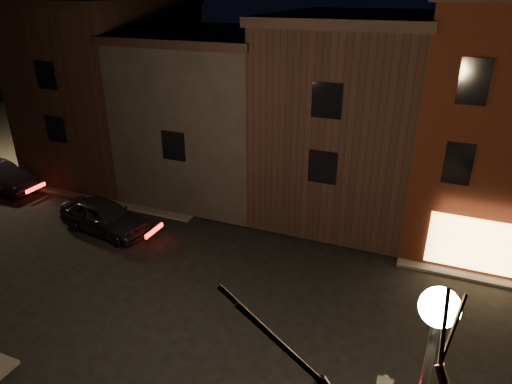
{
  "coord_description": "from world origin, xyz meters",
  "views": [
    {
      "loc": [
        5.8,
        -12.0,
        10.57
      ],
      "look_at": [
        -0.53,
        3.12,
        3.2
      ],
      "focal_mm": 32.0,
      "sensor_mm": 36.0,
      "label": 1
    }
  ],
  "objects": [
    {
      "name": "parked_car_a",
      "position": [
        -8.1,
        2.78,
        0.78
      ],
      "size": [
        4.82,
        2.47,
        1.57
      ],
      "primitive_type": "imported",
      "rotation": [
        0.0,
        0.0,
        1.43
      ],
      "color": "black",
      "rests_on": "ground"
    },
    {
      "name": "row_building_c",
      "position": [
        -13.0,
        10.5,
        5.08
      ],
      "size": [
        7.3,
        10.3,
        9.9
      ],
      "color": "black",
      "rests_on": "ground"
    },
    {
      "name": "street_lamp_near",
      "position": [
        6.2,
        -6.0,
        5.18
      ],
      "size": [
        0.6,
        0.6,
        6.48
      ],
      "color": "black",
      "rests_on": "sidewalk_near_right"
    },
    {
      "name": "row_building_a",
      "position": [
        1.5,
        10.5,
        4.83
      ],
      "size": [
        7.3,
        10.3,
        9.4
      ],
      "color": "black",
      "rests_on": "ground"
    },
    {
      "name": "sidewalk_far_left",
      "position": [
        -20.0,
        20.0,
        0.06
      ],
      "size": [
        30.0,
        30.0,
        0.12
      ],
      "primitive_type": "cube",
      "color": "#2D2B28",
      "rests_on": "ground"
    },
    {
      "name": "ground",
      "position": [
        0.0,
        0.0,
        0.0
      ],
      "size": [
        120.0,
        120.0,
        0.0
      ],
      "primitive_type": "plane",
      "color": "black",
      "rests_on": "ground"
    },
    {
      "name": "row_building_b",
      "position": [
        -5.75,
        10.5,
        4.33
      ],
      "size": [
        7.8,
        10.3,
        8.4
      ],
      "color": "black",
      "rests_on": "ground"
    },
    {
      "name": "corner_building",
      "position": [
        8.0,
        9.47,
        5.4
      ],
      "size": [
        6.5,
        8.5,
        10.5
      ],
      "color": "#3C140A",
      "rests_on": "ground"
    }
  ]
}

